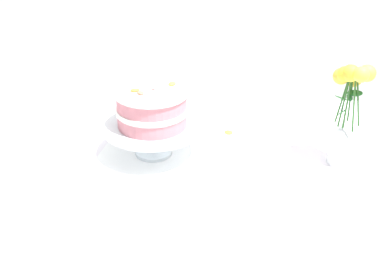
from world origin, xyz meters
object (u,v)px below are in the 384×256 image
(cake_stand, at_px, (153,130))
(flower_vase, at_px, (347,116))
(layer_cake, at_px, (152,107))
(dining_table, at_px, (219,202))

(cake_stand, xyz_separation_m, flower_vase, (0.55, -0.04, 0.07))
(layer_cake, height_order, flower_vase, flower_vase)
(dining_table, distance_m, layer_cake, 0.34)
(dining_table, relative_size, flower_vase, 4.51)
(cake_stand, distance_m, flower_vase, 0.56)
(layer_cake, bearing_deg, flower_vase, -3.89)
(dining_table, height_order, layer_cake, layer_cake)
(layer_cake, bearing_deg, dining_table, -30.01)
(layer_cake, relative_size, flower_vase, 0.69)
(flower_vase, bearing_deg, cake_stand, 176.11)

